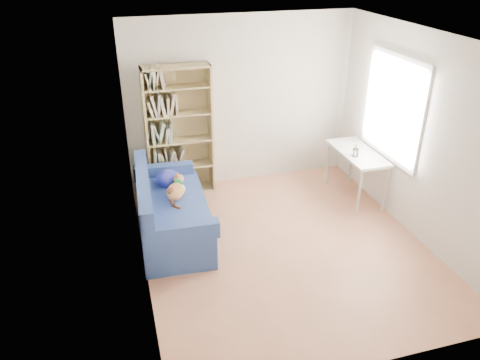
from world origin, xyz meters
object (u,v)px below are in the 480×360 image
Objects in this scene: bookshelf at (179,137)px; pen_cup at (356,152)px; desk at (357,157)px; sofa at (170,212)px.

bookshelf reaches higher than pen_cup.
desk is at bearing -20.00° from bookshelf.
sofa is at bearing -106.86° from bookshelf.
desk is (2.82, 0.25, 0.33)m from sofa.
sofa is at bearing -177.24° from pen_cup.
desk is 0.23m from pen_cup.
pen_cup is at bearing -23.48° from bookshelf.
bookshelf reaches higher than desk.
pen_cup is at bearing -133.05° from desk.
desk is at bearing 46.95° from pen_cup.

